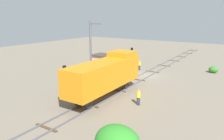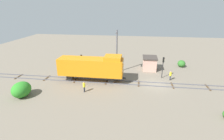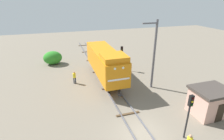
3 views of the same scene
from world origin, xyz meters
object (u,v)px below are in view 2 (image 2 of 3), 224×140
(locomotive, at_px, (92,66))
(catenary_mast, at_px, (117,51))
(traffic_signal_near, at_px, (163,64))
(worker_near_track, at_px, (171,75))
(traffic_signal_mid, at_px, (82,61))
(relay_hut, at_px, (150,63))
(worker_by_signal, at_px, (84,86))

(locomotive, height_order, catenary_mast, catenary_mast)
(traffic_signal_near, distance_m, catenary_mast, 8.96)
(worker_near_track, relative_size, catenary_mast, 0.20)
(worker_near_track, bearing_deg, traffic_signal_mid, 15.99)
(traffic_signal_near, bearing_deg, catenary_mast, 78.59)
(locomotive, distance_m, traffic_signal_near, 12.77)
(traffic_signal_mid, bearing_deg, worker_near_track, -93.44)
(traffic_signal_near, relative_size, relay_hut, 1.13)
(worker_by_signal, bearing_deg, worker_near_track, 176.93)
(traffic_signal_near, height_order, traffic_signal_mid, traffic_signal_near)
(traffic_signal_mid, bearing_deg, traffic_signal_near, -90.75)
(catenary_mast, relative_size, relay_hut, 2.40)
(locomotive, relative_size, traffic_signal_mid, 3.07)
(traffic_signal_near, height_order, relay_hut, traffic_signal_near)
(traffic_signal_near, distance_m, worker_near_track, 2.37)
(worker_near_track, bearing_deg, catenary_mast, 5.15)
(traffic_signal_mid, relative_size, worker_near_track, 2.22)
(traffic_signal_mid, bearing_deg, relay_hut, -72.80)
(traffic_signal_near, distance_m, relay_hut, 4.95)
(locomotive, relative_size, worker_by_signal, 6.82)
(traffic_signal_near, xyz_separation_m, relay_hut, (4.30, 2.02, -1.37))
(locomotive, bearing_deg, traffic_signal_near, -75.49)
(worker_near_track, bearing_deg, relay_hut, -36.99)
(locomotive, bearing_deg, worker_by_signal, 176.92)
(traffic_signal_mid, bearing_deg, catenary_mast, -76.93)
(worker_near_track, bearing_deg, worker_by_signal, 44.75)
(traffic_signal_near, xyz_separation_m, traffic_signal_mid, (0.20, 15.27, -0.12))
(locomotive, bearing_deg, traffic_signal_mid, 40.51)
(locomotive, relative_size, traffic_signal_near, 2.93)
(traffic_signal_near, bearing_deg, worker_by_signal, 120.45)
(worker_by_signal, bearing_deg, locomotive, -121.47)
(locomotive, bearing_deg, worker_near_track, -80.08)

